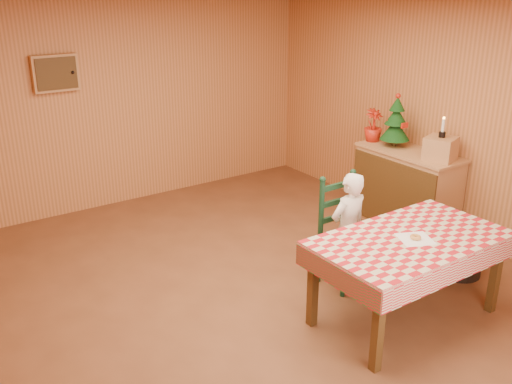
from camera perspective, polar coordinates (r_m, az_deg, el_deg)
ground at (r=5.44m, az=1.22°, el=-10.03°), size 6.00×6.00×0.00m
cabin_walls at (r=5.20m, az=-2.14°, el=10.13°), size 5.10×6.05×2.65m
dining_table at (r=4.92m, az=15.11°, el=-5.24°), size 1.66×0.96×0.77m
ladder_chair at (r=5.48m, az=8.73°, el=-4.11°), size 0.44×0.40×1.08m
seated_child at (r=5.41m, az=9.17°, el=-3.75°), size 0.41×0.27×1.12m
napkin at (r=4.85m, az=15.65°, el=-4.55°), size 0.34×0.34×0.00m
donut at (r=4.85m, az=15.66°, el=-4.36°), size 0.10×0.10×0.03m
shelf_unit at (r=6.85m, az=14.77°, el=0.26°), size 0.54×1.24×0.93m
crate at (r=6.45m, az=17.96°, el=4.16°), size 0.38×0.38×0.25m
christmas_tree at (r=6.81m, az=13.81°, el=6.77°), size 0.34×0.34×0.62m
flower_arrangement at (r=6.99m, az=11.65°, el=6.56°), size 0.24×0.24×0.39m
candle_set at (r=6.40m, az=18.14°, el=5.79°), size 0.07×0.07×0.22m
storage_bin at (r=6.02m, az=19.81°, el=-5.94°), size 0.50×0.50×0.41m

